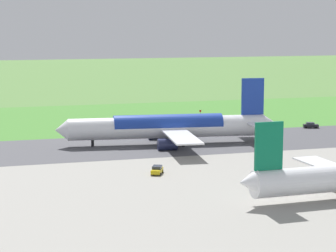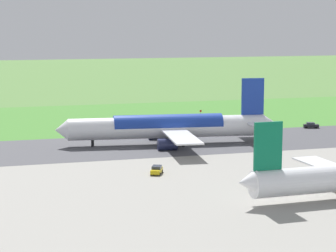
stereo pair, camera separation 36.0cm
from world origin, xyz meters
The scene contains 9 objects.
ground_plane centered at (0.00, 0.00, 0.00)m, with size 800.00×800.00×0.00m, color #547F3D.
runway_asphalt centered at (0.00, 0.00, 0.03)m, with size 600.00×31.29×0.06m, color #47474C.
apron_concrete centered at (0.00, 64.28, 0.03)m, with size 440.00×110.00×0.05m, color gray.
grass_verge_foreground centered at (0.00, -45.31, 0.02)m, with size 600.00×80.00×0.04m, color #478534.
airliner_main centered at (3.41, 0.04, 4.35)m, with size 54.13×44.40×15.88m.
service_car_followme centered at (15.14, 30.96, 0.84)m, with size 3.43×4.57×1.62m.
service_car_ops centered at (-41.87, -13.47, 0.84)m, with size 4.56×3.10×1.62m.
no_stopping_sign centered at (-18.70, -40.93, 1.54)m, with size 0.60×0.10×2.59m.
traffic_cone_orange centered at (-11.82, -42.55, 0.28)m, with size 0.40×0.40×0.55m, color orange.
Camera 1 is at (49.81, 156.10, 29.10)m, focal length 72.87 mm.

